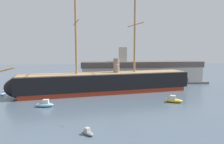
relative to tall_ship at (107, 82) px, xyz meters
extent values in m
cube|color=maroon|center=(0.00, 0.00, -2.95)|extent=(57.74, 17.84, 1.49)
cube|color=black|center=(0.00, 0.00, 0.45)|extent=(60.15, 18.58, 5.31)
ellipsoid|color=black|center=(-26.99, -4.50, -0.29)|extent=(11.88, 9.68, 6.80)
ellipsoid|color=black|center=(27.00, 4.50, -0.29)|extent=(11.88, 9.68, 6.80)
cube|color=#9E7F5B|center=(0.00, 0.00, 3.27)|extent=(58.86, 17.69, 0.32)
cylinder|color=#A37A4C|center=(-10.27, -1.71, 16.92)|extent=(0.74, 0.74, 27.62)
cylinder|color=#A37A4C|center=(-10.27, -1.71, 20.23)|extent=(2.64, 14.13, 0.30)
cylinder|color=#A37A4C|center=(10.27, 1.71, 16.92)|extent=(0.74, 0.74, 27.62)
cylinder|color=#A37A4C|center=(10.27, 1.71, 20.23)|extent=(2.64, 14.13, 0.30)
cylinder|color=gray|center=(3.52, 0.59, 5.76)|extent=(2.12, 2.12, 5.31)
ellipsoid|color=gray|center=(-6.74, -35.28, -3.36)|extent=(2.57, 3.08, 0.67)
cube|color=#B2ADA3|center=(-6.85, -35.11, -2.82)|extent=(1.14, 1.17, 0.67)
ellipsoid|color=#7FB2D6|center=(-18.11, -15.83, -3.14)|extent=(4.86, 2.35, 1.10)
cube|color=beige|center=(-17.79, -15.85, -2.26)|extent=(1.54, 1.39, 1.10)
ellipsoid|color=gold|center=(18.00, -15.58, -3.13)|extent=(5.19, 3.93, 1.12)
cube|color=beige|center=(17.70, -15.43, -2.23)|extent=(1.89, 1.82, 1.12)
ellipsoid|color=#7FB2D6|center=(-34.83, 1.08, -3.30)|extent=(1.72, 3.49, 0.79)
cube|color=beige|center=(-34.81, 1.31, -2.67)|extent=(1.01, 1.11, 0.79)
ellipsoid|color=silver|center=(26.97, 2.69, -3.45)|extent=(2.23, 1.80, 0.49)
cube|color=#B2ADA3|center=(26.97, 2.69, -3.27)|extent=(0.54, 0.75, 0.07)
ellipsoid|color=#7FB2D6|center=(-4.17, 14.48, -3.46)|extent=(1.38, 2.14, 0.47)
cube|color=#4C4C51|center=(-4.17, 14.48, -3.28)|extent=(0.76, 0.38, 0.07)
cube|color=#565659|center=(17.88, 19.57, -3.29)|extent=(58.73, 12.05, 0.80)
cube|color=#BCB7AD|center=(17.88, 19.57, 0.37)|extent=(53.39, 10.04, 6.52)
cube|color=#5B514C|center=(17.88, 19.57, 4.90)|extent=(54.46, 10.24, 2.55)
cube|color=#BCB7AD|center=(9.12, 19.57, 9.35)|extent=(3.20, 3.20, 6.35)
ellipsoid|color=silver|center=(-0.60, -30.27, 8.49)|extent=(0.28, 0.32, 0.11)
sphere|color=silver|center=(-0.48, -30.12, 8.50)|extent=(0.09, 0.09, 0.09)
cube|color=#ADA89E|center=(-0.87, -30.05, 8.51)|extent=(0.54, 0.46, 0.13)
cube|color=#ADA89E|center=(-0.32, -30.49, 8.51)|extent=(0.54, 0.46, 0.13)
camera|label=1|loc=(-6.77, -70.85, 11.46)|focal=32.92mm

